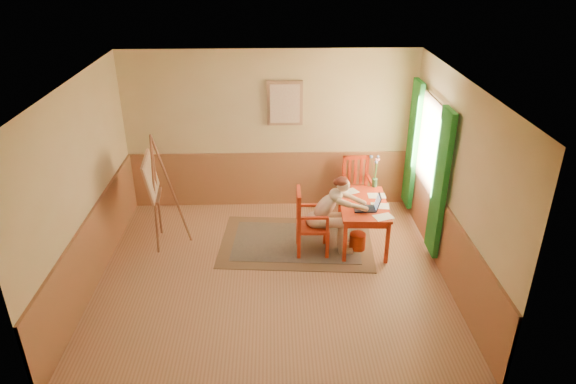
{
  "coord_description": "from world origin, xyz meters",
  "views": [
    {
      "loc": [
        0.04,
        -6.24,
        4.37
      ],
      "look_at": [
        0.25,
        0.55,
        1.05
      ],
      "focal_mm": 32.22,
      "sensor_mm": 36.0,
      "label": 1
    }
  ],
  "objects_px": {
    "table": "(363,208)",
    "figure": "(331,211)",
    "chair_left": "(309,222)",
    "laptop": "(369,206)",
    "chair_back": "(356,187)",
    "easel": "(153,181)"
  },
  "relations": [
    {
      "from": "figure",
      "to": "laptop",
      "type": "relative_size",
      "value": 3.15
    },
    {
      "from": "table",
      "to": "chair_back",
      "type": "distance_m",
      "value": 1.01
    },
    {
      "from": "easel",
      "to": "table",
      "type": "bearing_deg",
      "value": -2.13
    },
    {
      "from": "table",
      "to": "chair_back",
      "type": "height_order",
      "value": "chair_back"
    },
    {
      "from": "chair_left",
      "to": "chair_back",
      "type": "bearing_deg",
      "value": 53.49
    },
    {
      "from": "figure",
      "to": "laptop",
      "type": "bearing_deg",
      "value": 0.4
    },
    {
      "from": "chair_left",
      "to": "figure",
      "type": "bearing_deg",
      "value": 1.53
    },
    {
      "from": "chair_back",
      "to": "easel",
      "type": "height_order",
      "value": "easel"
    },
    {
      "from": "figure",
      "to": "table",
      "type": "bearing_deg",
      "value": 22.05
    },
    {
      "from": "table",
      "to": "easel",
      "type": "relative_size",
      "value": 0.68
    },
    {
      "from": "figure",
      "to": "chair_back",
      "type": "bearing_deg",
      "value": 64.42
    },
    {
      "from": "table",
      "to": "chair_left",
      "type": "distance_m",
      "value": 0.89
    },
    {
      "from": "chair_left",
      "to": "figure",
      "type": "xyz_separation_m",
      "value": [
        0.32,
        0.01,
        0.17
      ]
    },
    {
      "from": "laptop",
      "to": "chair_left",
      "type": "bearing_deg",
      "value": -179.19
    },
    {
      "from": "table",
      "to": "chair_left",
      "type": "xyz_separation_m",
      "value": [
        -0.86,
        -0.22,
        -0.11
      ]
    },
    {
      "from": "laptop",
      "to": "easel",
      "type": "distance_m",
      "value": 3.28
    },
    {
      "from": "chair_back",
      "to": "easel",
      "type": "bearing_deg",
      "value": -164.83
    },
    {
      "from": "chair_left",
      "to": "chair_back",
      "type": "relative_size",
      "value": 1.01
    },
    {
      "from": "chair_left",
      "to": "laptop",
      "type": "height_order",
      "value": "chair_left"
    },
    {
      "from": "table",
      "to": "easel",
      "type": "xyz_separation_m",
      "value": [
        -3.21,
        0.12,
        0.45
      ]
    },
    {
      "from": "table",
      "to": "figure",
      "type": "bearing_deg",
      "value": -157.95
    },
    {
      "from": "chair_back",
      "to": "easel",
      "type": "distance_m",
      "value": 3.43
    }
  ]
}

